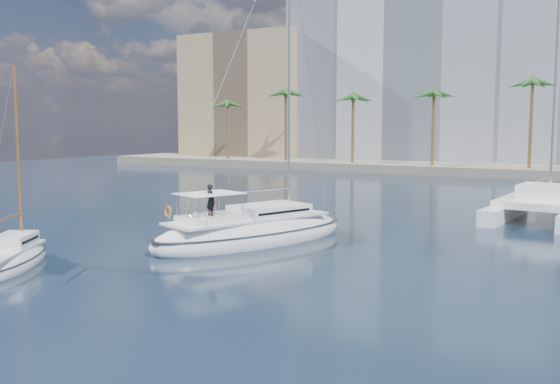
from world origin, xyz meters
The scene contains 10 objects.
ground centered at (0.00, 0.00, 0.00)m, with size 160.00×160.00×0.00m, color black.
quay centered at (0.00, 61.00, 0.60)m, with size 120.00×14.00×1.20m, color gray.
building_modern centered at (-12.00, 73.00, 14.00)m, with size 42.00×16.00×28.00m, color silver.
building_tan_left centered at (-42.00, 69.00, 11.00)m, with size 22.00×14.00×22.00m, color tan.
palm_left centered at (-34.00, 57.00, 10.28)m, with size 3.60×3.60×12.30m.
palm_centre centered at (0.00, 57.00, 10.28)m, with size 3.60×3.60×12.30m.
main_sloop centered at (-2.55, 3.92, 0.57)m, with size 8.81×13.87×19.66m.
small_sloop centered at (-9.28, -7.05, 0.39)m, with size 5.39×7.30×10.21m.
catamaran centered at (11.22, 21.15, 1.15)m, with size 7.13×12.58×17.58m.
seagull centered at (-1.54, 2.66, 0.30)m, with size 0.96×0.41×0.18m.
Camera 1 is at (15.81, -26.30, 6.84)m, focal length 40.00 mm.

